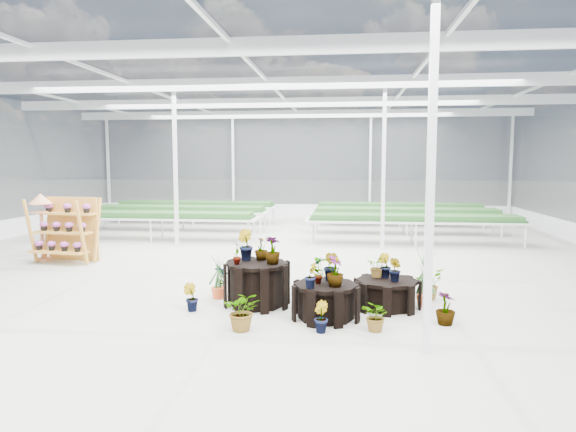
# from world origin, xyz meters

# --- Properties ---
(ground_plane) EXTENTS (24.00, 24.00, 0.00)m
(ground_plane) POSITION_xyz_m (0.00, 0.00, 0.00)
(ground_plane) COLOR gray
(ground_plane) RESTS_ON ground
(greenhouse_shell) EXTENTS (18.00, 24.00, 4.50)m
(greenhouse_shell) POSITION_xyz_m (0.00, 0.00, 2.25)
(greenhouse_shell) COLOR white
(greenhouse_shell) RESTS_ON ground
(steel_frame) EXTENTS (18.00, 24.00, 4.50)m
(steel_frame) POSITION_xyz_m (0.00, 0.00, 2.25)
(steel_frame) COLOR silver
(steel_frame) RESTS_ON ground
(nursery_benches) EXTENTS (16.00, 7.00, 0.84)m
(nursery_benches) POSITION_xyz_m (0.00, 7.20, 0.42)
(nursery_benches) COLOR silver
(nursery_benches) RESTS_ON ground
(plinth_tall) EXTENTS (1.44, 1.44, 0.75)m
(plinth_tall) POSITION_xyz_m (0.46, -2.09, 0.38)
(plinth_tall) COLOR black
(plinth_tall) RESTS_ON ground
(plinth_mid) EXTENTS (1.37, 1.37, 0.56)m
(plinth_mid) POSITION_xyz_m (1.66, -2.69, 0.28)
(plinth_mid) COLOR black
(plinth_mid) RESTS_ON ground
(plinth_low) EXTENTS (1.15, 1.15, 0.49)m
(plinth_low) POSITION_xyz_m (2.66, -1.99, 0.24)
(plinth_low) COLOR black
(plinth_low) RESTS_ON ground
(shelf_rack) EXTENTS (1.59, 0.98, 1.59)m
(shelf_rack) POSITION_xyz_m (-4.86, 1.13, 0.79)
(shelf_rack) COLOR #C48733
(shelf_rack) RESTS_ON ground
(bird_table) EXTENTS (0.45, 0.45, 1.69)m
(bird_table) POSITION_xyz_m (-5.53, 1.27, 0.84)
(bird_table) COLOR tan
(bird_table) RESTS_ON ground
(nursery_plants) EXTENTS (4.52, 2.96, 1.29)m
(nursery_plants) POSITION_xyz_m (1.61, -2.04, 0.46)
(nursery_plants) COLOR #285324
(nursery_plants) RESTS_ON ground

